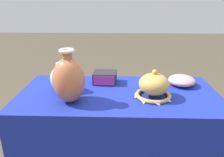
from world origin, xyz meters
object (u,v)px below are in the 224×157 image
at_px(vase_tall_bulbous, 68,80).
at_px(vase_dome_bell, 153,86).
at_px(mosaic_tile_box, 104,77).
at_px(bowl_shallow_rose, 181,80).
at_px(jar_round_celadon, 61,78).

relative_size(vase_tall_bulbous, vase_dome_bell, 1.36).
xyz_separation_m(mosaic_tile_box, bowl_shallow_rose, (0.49, -0.03, -0.00)).
relative_size(vase_tall_bulbous, jar_round_celadon, 1.67).
bearing_deg(jar_round_celadon, vase_tall_bulbous, -61.73).
bearing_deg(mosaic_tile_box, jar_round_celadon, -149.62).
distance_m(vase_tall_bulbous, jar_round_celadon, 0.18).
relative_size(vase_dome_bell, bowl_shallow_rose, 1.26).
height_order(vase_tall_bulbous, bowl_shallow_rose, vase_tall_bulbous).
bearing_deg(mosaic_tile_box, vase_tall_bulbous, -118.91).
height_order(vase_dome_bell, jar_round_celadon, jar_round_celadon).
relative_size(vase_dome_bell, jar_round_celadon, 1.23).
height_order(mosaic_tile_box, bowl_shallow_rose, mosaic_tile_box).
relative_size(jar_round_celadon, bowl_shallow_rose, 1.02).
height_order(vase_tall_bulbous, vase_dome_bell, vase_tall_bulbous).
bearing_deg(bowl_shallow_rose, jar_round_celadon, -171.72).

